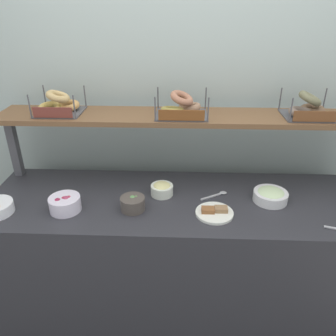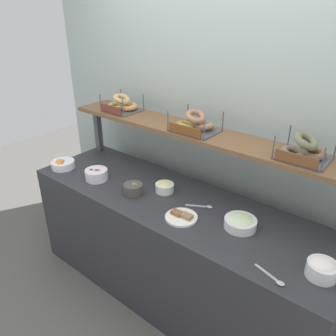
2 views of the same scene
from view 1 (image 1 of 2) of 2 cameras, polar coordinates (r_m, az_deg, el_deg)
The scene contains 14 objects.
ground_plane at distance 2.52m, azimuth 2.05°, elevation -21.97°, with size 8.00×8.00×0.00m, color #595651.
back_wall at distance 2.31m, azimuth 2.66°, elevation 9.39°, with size 3.49×0.06×2.40m, color #A9BBB5.
deli_counter at distance 2.21m, azimuth 2.23°, elevation -14.73°, with size 2.29×0.70×0.85m, color #2D2D33.
shelf_riser_left at distance 2.36m, azimuth -24.88°, elevation 3.32°, with size 0.05×0.05×0.40m, color #4C4C51.
upper_shelf at distance 2.02m, azimuth 2.70°, elevation 8.75°, with size 2.25×0.32×0.03m, color brown.
bowl_veggie_mix at distance 1.86m, azimuth -6.06°, elevation -6.03°, with size 0.14×0.14×0.08m.
bowl_scallion_spread at distance 2.01m, azimuth 17.15°, elevation -4.49°, with size 0.20×0.20×0.07m.
bowl_egg_salad at distance 1.98m, azimuth -1.05°, elevation -3.59°, with size 0.13×0.13×0.08m.
bowl_beet_salad at distance 1.92m, azimuth -17.25°, elevation -5.84°, with size 0.17×0.17×0.09m.
serving_plate_white at distance 1.84m, azimuth 7.96°, elevation -7.53°, with size 0.21×0.21×0.04m.
serving_spoon_near_plate at distance 2.01m, azimuth 8.53°, elevation -4.52°, with size 0.16×0.10×0.01m.
bagel_basket_sesame at distance 2.13m, azimuth -18.22°, elevation 10.19°, with size 0.27×0.26×0.14m.
bagel_basket_everything at distance 1.98m, azimuth 2.29°, elevation 10.32°, with size 0.30×0.26×0.15m.
bagel_basket_poppy at distance 2.13m, azimuth 22.85°, elevation 9.35°, with size 0.28×0.24×0.16m.
Camera 1 is at (-0.02, -1.65, 1.90)m, focal length 35.56 mm.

